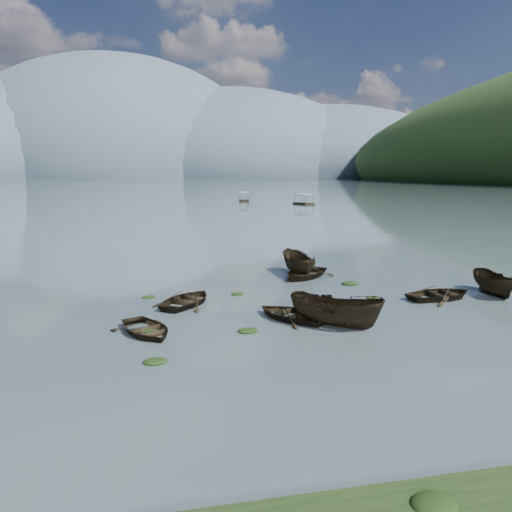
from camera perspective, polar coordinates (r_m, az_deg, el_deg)
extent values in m
plane|color=#49595B|center=(23.57, 6.19, -9.50)|extent=(2400.00, 2400.00, 0.00)
ellipsoid|color=#475666|center=(922.70, -15.53, 8.59)|extent=(520.00, 520.00, 340.00)
ellipsoid|color=#475666|center=(932.85, -3.03, 8.92)|extent=(520.00, 520.00, 260.00)
ellipsoid|color=#475666|center=(977.52, 7.58, 8.88)|extent=(520.00, 520.00, 220.00)
imported|color=black|center=(24.90, -12.43, -8.63)|extent=(4.10, 4.72, 0.82)
imported|color=black|center=(29.85, -7.82, -5.46)|extent=(5.05, 5.36, 0.90)
imported|color=black|center=(25.74, 9.03, -7.92)|extent=(4.98, 4.65, 1.92)
imported|color=black|center=(26.82, 4.08, -7.12)|extent=(4.97, 5.22, 0.88)
imported|color=black|center=(32.91, 20.35, -4.57)|extent=(5.01, 3.98, 0.93)
imported|color=black|center=(35.35, 25.57, -3.97)|extent=(2.40, 4.68, 1.72)
imported|color=black|center=(37.24, 5.54, -2.44)|extent=(5.88, 5.88, 1.00)
imported|color=black|center=(38.22, 4.78, -2.12)|extent=(1.93, 5.01, 1.93)
ellipsoid|color=black|center=(21.19, -11.44, -11.85)|extent=(0.99, 0.81, 0.22)
ellipsoid|color=black|center=(24.90, -11.95, -8.61)|extent=(0.96, 0.77, 0.21)
ellipsoid|color=black|center=(24.57, -0.93, -8.65)|extent=(1.02, 0.82, 0.22)
ellipsoid|color=black|center=(31.84, 13.16, -4.68)|extent=(0.82, 0.69, 0.18)
ellipsoid|color=black|center=(31.85, 18.45, -4.92)|extent=(1.05, 0.84, 0.22)
ellipsoid|color=black|center=(31.76, -12.14, -4.68)|extent=(0.90, 0.73, 0.19)
ellipsoid|color=black|center=(31.86, -2.13, -4.43)|extent=(0.86, 0.72, 0.18)
ellipsoid|color=black|center=(35.36, 10.72, -3.20)|extent=(1.21, 0.97, 0.26)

